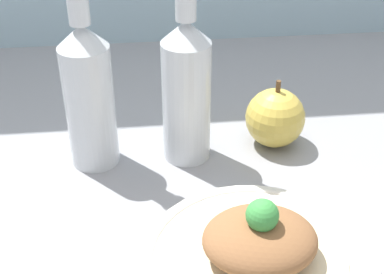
{
  "coord_description": "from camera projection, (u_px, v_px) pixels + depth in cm",
  "views": [
    {
      "loc": [
        -7.05,
        -43.56,
        40.19
      ],
      "look_at": [
        -1.91,
        3.55,
        9.41
      ],
      "focal_mm": 50.0,
      "sensor_mm": 36.0,
      "label": 1
    }
  ],
  "objects": [
    {
      "name": "ground_plane",
      "position": [
        212.0,
        238.0,
        0.6
      ],
      "size": [
        180.0,
        110.0,
        4.0
      ],
      "primitive_type": "cube",
      "color": "gray"
    },
    {
      "name": "plate",
      "position": [
        258.0,
        262.0,
        0.53
      ],
      "size": [
        23.6,
        23.6,
        1.6
      ],
      "color": "silver",
      "rests_on": "ground_plane"
    },
    {
      "name": "plated_food",
      "position": [
        260.0,
        242.0,
        0.52
      ],
      "size": [
        17.48,
        17.48,
        7.28
      ],
      "color": "beige",
      "rests_on": "plate"
    },
    {
      "name": "cider_bottle_left",
      "position": [
        88.0,
        90.0,
        0.64
      ],
      "size": [
        6.04,
        6.04,
        26.89
      ],
      "color": "silver",
      "rests_on": "ground_plane"
    },
    {
      "name": "cider_bottle_right",
      "position": [
        186.0,
        85.0,
        0.65
      ],
      "size": [
        6.04,
        6.04,
        26.89
      ],
      "color": "silver",
      "rests_on": "ground_plane"
    },
    {
      "name": "apple",
      "position": [
        275.0,
        118.0,
        0.7
      ],
      "size": [
        7.88,
        7.88,
        9.39
      ],
      "color": "gold",
      "rests_on": "ground_plane"
    }
  ]
}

